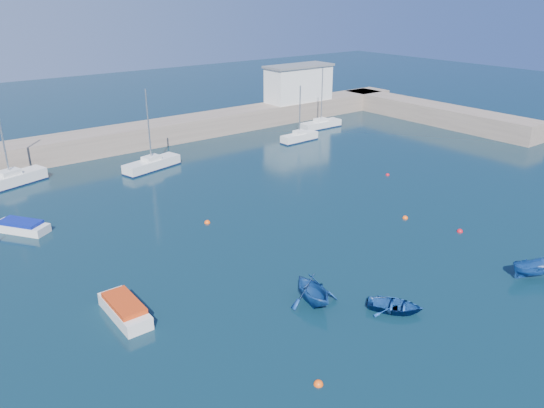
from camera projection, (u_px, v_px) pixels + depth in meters
ground at (420, 334)px, 29.70m from camera, size 220.00×220.00×0.00m
back_wall at (106, 141)px, 63.02m from camera, size 96.00×4.50×2.60m
right_arm at (433, 113)px, 77.67m from camera, size 4.50×32.00×2.60m
harbor_office at (299, 84)px, 78.61m from camera, size 10.00×4.00×5.00m
sailboat_5 at (11, 180)px, 52.08m from camera, size 7.13×3.90×9.07m
sailboat_6 at (152, 164)px, 57.02m from camera, size 6.81×3.39×8.60m
sailboat_7 at (299, 137)px, 67.68m from camera, size 5.33×1.70×7.08m
sailboat_8 at (321, 124)px, 74.34m from camera, size 6.34×1.81×8.27m
motorboat_1 at (125, 309)px, 31.07m from camera, size 1.58×4.46×1.09m
motorboat_2 at (21, 226)px, 42.23m from camera, size 3.86×4.57×0.92m
dinghy_center at (395, 306)px, 31.70m from camera, size 3.88×4.06×0.69m
dinghy_left at (313, 289)px, 32.32m from camera, size 3.72×4.11×1.88m
dinghy_right at (535, 268)px, 35.39m from camera, size 3.53×2.63×1.28m
buoy_0 at (318, 385)px, 25.85m from camera, size 0.49×0.49×0.49m
buoy_1 at (460, 232)px, 42.33m from camera, size 0.48×0.48×0.48m
buoy_2 at (405, 218)px, 44.84m from camera, size 0.47×0.47×0.47m
buoy_3 at (207, 223)px, 43.94m from camera, size 0.50×0.50×0.50m
buoy_4 at (388, 175)px, 55.40m from camera, size 0.40×0.40×0.40m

